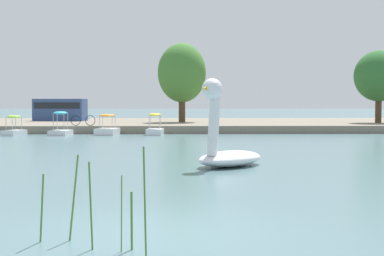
{
  "coord_description": "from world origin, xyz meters",
  "views": [
    {
      "loc": [
        0.41,
        -8.91,
        2.09
      ],
      "look_at": [
        1.01,
        19.5,
        0.83
      ],
      "focal_mm": 51.93,
      "sensor_mm": 36.0,
      "label": 1
    }
  ],
  "objects_px": {
    "pedal_boat_yellow": "(155,129)",
    "tree_broadleaf_left": "(379,76)",
    "pedal_boat_lime": "(14,129)",
    "parked_van": "(60,109)",
    "swan_boat": "(227,147)",
    "tree_sapling_by_fence": "(182,73)",
    "bicycle_parked": "(83,120)",
    "pedal_boat_orange": "(107,129)",
    "pedal_boat_cyan": "(61,129)"
  },
  "relations": [
    {
      "from": "pedal_boat_yellow",
      "to": "bicycle_parked",
      "type": "xyz_separation_m",
      "value": [
        -5.11,
        2.08,
        0.51
      ]
    },
    {
      "from": "pedal_boat_cyan",
      "to": "bicycle_parked",
      "type": "xyz_separation_m",
      "value": [
        1.09,
        2.14,
        0.48
      ]
    },
    {
      "from": "swan_boat",
      "to": "tree_sapling_by_fence",
      "type": "relative_size",
      "value": 0.48
    },
    {
      "from": "tree_sapling_by_fence",
      "to": "bicycle_parked",
      "type": "bearing_deg",
      "value": -134.18
    },
    {
      "from": "pedal_boat_cyan",
      "to": "bicycle_parked",
      "type": "height_order",
      "value": "pedal_boat_cyan"
    },
    {
      "from": "pedal_boat_orange",
      "to": "tree_broadleaf_left",
      "type": "bearing_deg",
      "value": 18.65
    },
    {
      "from": "pedal_boat_lime",
      "to": "tree_broadleaf_left",
      "type": "xyz_separation_m",
      "value": [
        26.62,
        7.38,
        3.84
      ]
    },
    {
      "from": "tree_broadleaf_left",
      "to": "bicycle_parked",
      "type": "relative_size",
      "value": 3.25
    },
    {
      "from": "pedal_boat_orange",
      "to": "parked_van",
      "type": "relative_size",
      "value": 0.49
    },
    {
      "from": "tree_sapling_by_fence",
      "to": "tree_broadleaf_left",
      "type": "relative_size",
      "value": 1.13
    },
    {
      "from": "pedal_boat_yellow",
      "to": "tree_sapling_by_fence",
      "type": "xyz_separation_m",
      "value": [
        1.81,
        9.21,
        4.2
      ]
    },
    {
      "from": "tree_broadleaf_left",
      "to": "bicycle_parked",
      "type": "bearing_deg",
      "value": -167.37
    },
    {
      "from": "pedal_boat_lime",
      "to": "bicycle_parked",
      "type": "height_order",
      "value": "pedal_boat_lime"
    },
    {
      "from": "pedal_boat_cyan",
      "to": "tree_sapling_by_fence",
      "type": "relative_size",
      "value": 0.31
    },
    {
      "from": "tree_broadleaf_left",
      "to": "pedal_boat_orange",
      "type": "bearing_deg",
      "value": -161.35
    },
    {
      "from": "parked_van",
      "to": "swan_boat",
      "type": "bearing_deg",
      "value": -68.7
    },
    {
      "from": "pedal_boat_orange",
      "to": "pedal_boat_cyan",
      "type": "bearing_deg",
      "value": -175.39
    },
    {
      "from": "swan_boat",
      "to": "tree_sapling_by_fence",
      "type": "distance_m",
      "value": 27.95
    },
    {
      "from": "tree_sapling_by_fence",
      "to": "pedal_boat_yellow",
      "type": "bearing_deg",
      "value": -101.15
    },
    {
      "from": "swan_boat",
      "to": "tree_sapling_by_fence",
      "type": "height_order",
      "value": "tree_sapling_by_fence"
    },
    {
      "from": "pedal_boat_cyan",
      "to": "tree_sapling_by_fence",
      "type": "distance_m",
      "value": 12.93
    },
    {
      "from": "swan_boat",
      "to": "parked_van",
      "type": "height_order",
      "value": "swan_boat"
    },
    {
      "from": "bicycle_parked",
      "to": "parked_van",
      "type": "distance_m",
      "value": 11.49
    },
    {
      "from": "pedal_boat_lime",
      "to": "parked_van",
      "type": "distance_m",
      "value": 13.18
    },
    {
      "from": "tree_sapling_by_fence",
      "to": "bicycle_parked",
      "type": "relative_size",
      "value": 3.69
    },
    {
      "from": "tree_broadleaf_left",
      "to": "parked_van",
      "type": "relative_size",
      "value": 1.24
    },
    {
      "from": "pedal_boat_yellow",
      "to": "parked_van",
      "type": "distance_m",
      "value": 15.75
    },
    {
      "from": "bicycle_parked",
      "to": "pedal_boat_lime",
      "type": "bearing_deg",
      "value": -150.25
    },
    {
      "from": "tree_broadleaf_left",
      "to": "parked_van",
      "type": "xyz_separation_m",
      "value": [
        -26.43,
        5.74,
        -2.65
      ]
    },
    {
      "from": "pedal_boat_cyan",
      "to": "pedal_boat_lime",
      "type": "relative_size",
      "value": 1.04
    },
    {
      "from": "pedal_boat_orange",
      "to": "pedal_boat_lime",
      "type": "distance_m",
      "value": 6.04
    },
    {
      "from": "pedal_boat_orange",
      "to": "tree_broadleaf_left",
      "type": "height_order",
      "value": "tree_broadleaf_left"
    },
    {
      "from": "pedal_boat_lime",
      "to": "parked_van",
      "type": "xyz_separation_m",
      "value": [
        0.19,
        13.12,
        1.19
      ]
    },
    {
      "from": "bicycle_parked",
      "to": "parked_van",
      "type": "xyz_separation_m",
      "value": [
        -3.89,
        10.79,
        0.69
      ]
    },
    {
      "from": "swan_boat",
      "to": "tree_broadleaf_left",
      "type": "distance_m",
      "value": 29.48
    },
    {
      "from": "tree_sapling_by_fence",
      "to": "parked_van",
      "type": "height_order",
      "value": "tree_sapling_by_fence"
    },
    {
      "from": "pedal_boat_cyan",
      "to": "pedal_boat_lime",
      "type": "bearing_deg",
      "value": -176.37
    },
    {
      "from": "swan_boat",
      "to": "pedal_boat_yellow",
      "type": "height_order",
      "value": "swan_boat"
    },
    {
      "from": "pedal_boat_lime",
      "to": "tree_broadleaf_left",
      "type": "distance_m",
      "value": 27.89
    },
    {
      "from": "pedal_boat_orange",
      "to": "pedal_boat_lime",
      "type": "height_order",
      "value": "pedal_boat_orange"
    },
    {
      "from": "swan_boat",
      "to": "pedal_boat_orange",
      "type": "xyz_separation_m",
      "value": [
        -6.37,
        18.61,
        -0.26
      ]
    },
    {
      "from": "pedal_boat_cyan",
      "to": "parked_van",
      "type": "distance_m",
      "value": 13.28
    },
    {
      "from": "pedal_boat_yellow",
      "to": "pedal_boat_orange",
      "type": "distance_m",
      "value": 3.17
    },
    {
      "from": "pedal_boat_cyan",
      "to": "tree_broadleaf_left",
      "type": "relative_size",
      "value": 0.35
    },
    {
      "from": "tree_broadleaf_left",
      "to": "pedal_boat_cyan",
      "type": "bearing_deg",
      "value": -163.06
    },
    {
      "from": "pedal_boat_cyan",
      "to": "pedal_boat_orange",
      "type": "bearing_deg",
      "value": 4.61
    },
    {
      "from": "pedal_boat_cyan",
      "to": "swan_boat",
      "type": "bearing_deg",
      "value": -62.89
    },
    {
      "from": "pedal_boat_yellow",
      "to": "tree_broadleaf_left",
      "type": "relative_size",
      "value": 0.35
    },
    {
      "from": "pedal_boat_yellow",
      "to": "tree_broadleaf_left",
      "type": "bearing_deg",
      "value": 22.26
    },
    {
      "from": "swan_boat",
      "to": "tree_broadleaf_left",
      "type": "height_order",
      "value": "tree_broadleaf_left"
    }
  ]
}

